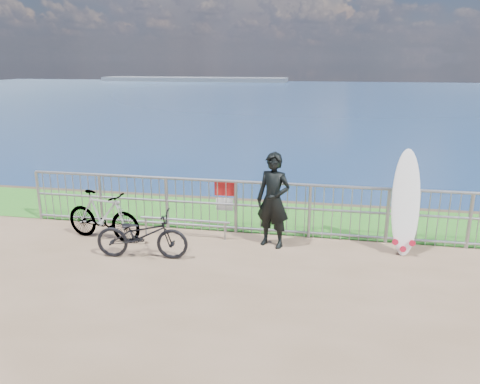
% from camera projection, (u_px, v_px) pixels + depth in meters
% --- Properties ---
extents(grass_strip, '(120.00, 120.00, 0.00)m').
position_uv_depth(grass_strip, '(267.00, 217.00, 10.72)').
color(grass_strip, '#24701F').
rests_on(grass_strip, ground).
extents(seascape, '(260.00, 260.00, 5.00)m').
position_uv_depth(seascape, '(195.00, 81.00, 156.44)').
color(seascape, brown).
rests_on(seascape, ground).
extents(railing, '(10.06, 0.10, 1.13)m').
position_uv_depth(railing, '(261.00, 207.00, 9.52)').
color(railing, gray).
rests_on(railing, ground).
extents(surfer, '(0.77, 0.63, 1.83)m').
position_uv_depth(surfer, '(273.00, 200.00, 8.84)').
color(surfer, black).
rests_on(surfer, ground).
extents(surfboard, '(0.54, 0.49, 1.95)m').
position_uv_depth(surfboard, '(405.00, 207.00, 8.53)').
color(surfboard, white).
rests_on(surfboard, ground).
extents(bicycle_near, '(1.73, 0.76, 0.88)m').
position_uv_depth(bicycle_near, '(142.00, 235.00, 8.43)').
color(bicycle_near, black).
rests_on(bicycle_near, ground).
extents(bicycle_far, '(1.73, 0.76, 1.01)m').
position_uv_depth(bicycle_far, '(103.00, 216.00, 9.25)').
color(bicycle_far, black).
rests_on(bicycle_far, ground).
extents(bike_rack, '(1.87, 0.05, 0.39)m').
position_uv_depth(bike_rack, '(185.00, 222.00, 9.44)').
color(bike_rack, gray).
rests_on(bike_rack, ground).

